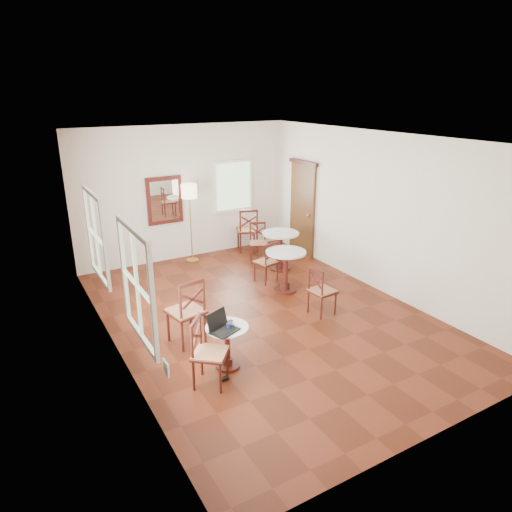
{
  "coord_description": "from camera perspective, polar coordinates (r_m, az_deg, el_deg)",
  "views": [
    {
      "loc": [
        -3.72,
        -6.15,
        3.69
      ],
      "look_at": [
        0.0,
        0.3,
        1.0
      ],
      "focal_mm": 32.36,
      "sensor_mm": 36.0,
      "label": 1
    }
  ],
  "objects": [
    {
      "name": "chair_mid_a",
      "position": [
        9.28,
        1.34,
        -0.73
      ],
      "size": [
        0.47,
        0.47,
        0.86
      ],
      "rotation": [
        0.0,
        0.0,
        3.35
      ],
      "color": "#421610",
      "rests_on": "ground"
    },
    {
      "name": "power_adapter",
      "position": [
        6.45,
        -3.88,
        -14.88
      ],
      "size": [
        0.1,
        0.06,
        0.04
      ],
      "primitive_type": "cube",
      "color": "black",
      "rests_on": "ground"
    },
    {
      "name": "mouse",
      "position": [
        6.51,
        -3.23,
        -8.04
      ],
      "size": [
        0.1,
        0.07,
        0.03
      ],
      "primitive_type": "ellipsoid",
      "rotation": [
        0.0,
        0.0,
        -0.23
      ],
      "color": "black",
      "rests_on": "cafe_table_near"
    },
    {
      "name": "room_shell",
      "position": [
        7.61,
        -0.29,
        6.17
      ],
      "size": [
        5.02,
        7.02,
        3.01
      ],
      "color": "silver",
      "rests_on": "ground"
    },
    {
      "name": "chair_near_b",
      "position": [
        6.16,
        -5.93,
        -11.78
      ],
      "size": [
        0.61,
        0.61,
        0.95
      ],
      "rotation": [
        0.0,
        0.0,
        0.87
      ],
      "color": "#421610",
      "rests_on": "ground"
    },
    {
      "name": "cafe_table_mid",
      "position": [
        8.84,
        3.69,
        -1.32
      ],
      "size": [
        0.77,
        0.77,
        0.81
      ],
      "color": "#421610",
      "rests_on": "ground"
    },
    {
      "name": "laptop",
      "position": [
        6.28,
        -4.3,
        -8.66
      ],
      "size": [
        0.45,
        0.42,
        0.26
      ],
      "rotation": [
        0.0,
        0.0,
        0.4
      ],
      "color": "black",
      "rests_on": "cafe_table_near"
    },
    {
      "name": "cafe_table_near",
      "position": [
        6.52,
        -3.57,
        -10.57
      ],
      "size": [
        0.6,
        0.6,
        0.63
      ],
      "color": "#421610",
      "rests_on": "ground"
    },
    {
      "name": "chair_back_a",
      "position": [
        11.07,
        -1.04,
        3.26
      ],
      "size": [
        0.62,
        0.62,
        1.06
      ],
      "rotation": [
        0.0,
        0.0,
        2.8
      ],
      "color": "#421610",
      "rests_on": "ground"
    },
    {
      "name": "cafe_table_back",
      "position": [
        9.92,
        3.02,
        1.16
      ],
      "size": [
        0.78,
        0.78,
        0.83
      ],
      "color": "#421610",
      "rests_on": "ground"
    },
    {
      "name": "chair_back_b",
      "position": [
        10.42,
        0.28,
        1.68
      ],
      "size": [
        0.54,
        0.54,
        0.88
      ],
      "rotation": [
        0.0,
        0.0,
        -0.44
      ],
      "color": "#421610",
      "rests_on": "ground"
    },
    {
      "name": "navy_mug",
      "position": [
        6.32,
        -3.29,
        -8.66
      ],
      "size": [
        0.11,
        0.08,
        0.09
      ],
      "color": "#101936",
      "rests_on": "cafe_table_near"
    },
    {
      "name": "chair_near_a",
      "position": [
        7.1,
        -8.56,
        -6.76
      ],
      "size": [
        0.58,
        0.58,
        1.08
      ],
      "rotation": [
        0.0,
        0.0,
        3.33
      ],
      "color": "#421610",
      "rests_on": "ground"
    },
    {
      "name": "ground",
      "position": [
        8.08,
        1.07,
        -7.32
      ],
      "size": [
        7.0,
        7.0,
        0.0
      ],
      "primitive_type": "plane",
      "color": "#551E0E",
      "rests_on": "ground"
    },
    {
      "name": "floor_lamp",
      "position": [
        10.24,
        -8.24,
        7.3
      ],
      "size": [
        0.34,
        0.34,
        1.77
      ],
      "color": "#BF8C3F",
      "rests_on": "ground"
    },
    {
      "name": "chair_mid_b",
      "position": [
        8.02,
        8.08,
        -4.27
      ],
      "size": [
        0.44,
        0.44,
        0.88
      ],
      "rotation": [
        0.0,
        0.0,
        1.67
      ],
      "color": "#421610",
      "rests_on": "ground"
    },
    {
      "name": "water_glass",
      "position": [
        6.4,
        -3.25,
        -8.22
      ],
      "size": [
        0.06,
        0.06,
        0.1
      ],
      "primitive_type": "cylinder",
      "color": "white",
      "rests_on": "cafe_table_near"
    }
  ]
}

